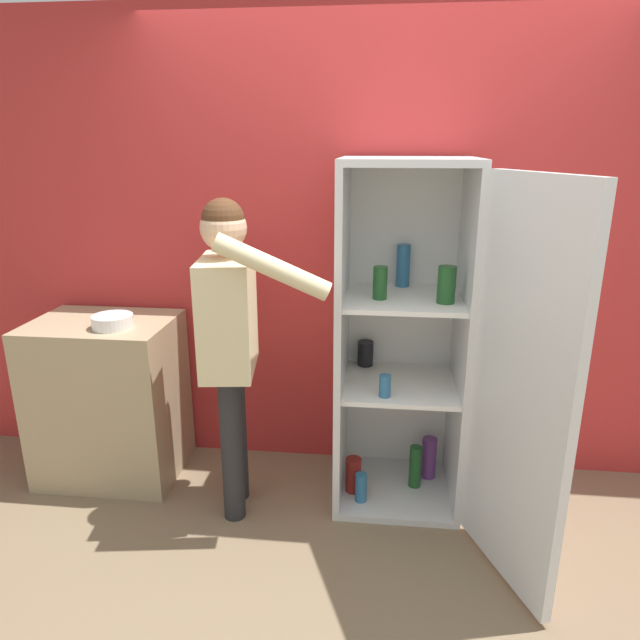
# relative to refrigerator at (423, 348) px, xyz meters

# --- Properties ---
(ground_plane) EXTENTS (12.00, 12.00, 0.00)m
(ground_plane) POSITION_rel_refrigerator_xyz_m (-0.26, -0.53, -0.88)
(ground_plane) COLOR #7A664C
(wall_back) EXTENTS (7.00, 0.06, 2.55)m
(wall_back) POSITION_rel_refrigerator_xyz_m (-0.26, 0.45, 0.39)
(wall_back) COLOR #B72D2D
(wall_back) RESTS_ON ground_plane
(refrigerator) EXTENTS (0.93, 1.22, 1.79)m
(refrigerator) POSITION_rel_refrigerator_xyz_m (0.00, 0.00, 0.00)
(refrigerator) COLOR silver
(refrigerator) RESTS_ON ground_plane
(person) EXTENTS (0.67, 0.57, 1.62)m
(person) POSITION_rel_refrigerator_xyz_m (-0.94, -0.15, 0.14)
(person) COLOR #262628
(person) RESTS_ON ground_plane
(counter) EXTENTS (0.76, 0.57, 0.92)m
(counter) POSITION_rel_refrigerator_xyz_m (-1.74, 0.11, -0.42)
(counter) COLOR tan
(counter) RESTS_ON ground_plane
(bowl) EXTENTS (0.21, 0.21, 0.07)m
(bowl) POSITION_rel_refrigerator_xyz_m (-1.62, 0.01, 0.08)
(bowl) COLOR white
(bowl) RESTS_ON counter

